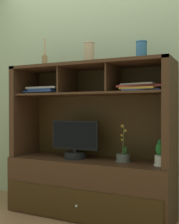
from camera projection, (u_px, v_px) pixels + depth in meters
The scene contains 11 objects.
floor_plane at pixel (90, 215), 2.85m from camera, with size 6.00×6.00×0.02m, color #966948.
back_wall at pixel (101, 74), 3.09m from camera, with size 6.00×0.02×2.80m, color #99AB86.
media_console at pixel (90, 169), 2.85m from camera, with size 1.60×0.54×1.46m.
tv_monitor at pixel (75, 143), 2.88m from camera, with size 0.50×0.22×0.37m.
potted_orchid at pixel (123, 157), 2.71m from camera, with size 0.15×0.15×0.35m.
potted_fern at pixel (162, 156), 2.52m from camera, with size 0.15×0.15×0.23m.
magazine_stack_left at pixel (46, 91), 3.07m from camera, with size 0.42×0.36×0.07m.
magazine_stack_centre at pixel (142, 88), 2.61m from camera, with size 0.40×0.34×0.07m.
diffuser_bottle at pixel (45, 61), 3.06m from camera, with size 0.06×0.06×0.31m.
ceramic_vase at pixel (141, 50), 2.59m from camera, with size 0.10×0.10×0.17m.
accent_vase at pixel (89, 53), 2.82m from camera, with size 0.10×0.10×0.21m.
Camera 1 is at (1.22, -2.56, 1.03)m, focal length 46.96 mm.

